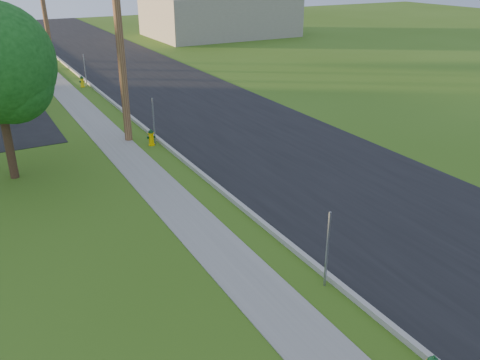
{
  "coord_description": "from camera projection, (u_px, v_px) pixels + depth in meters",
  "views": [
    {
      "loc": [
        -6.51,
        -3.81,
        7.27
      ],
      "look_at": [
        0.0,
        8.0,
        1.4
      ],
      "focal_mm": 38.0,
      "sensor_mm": 36.0,
      "label": 1
    }
  ],
  "objects": [
    {
      "name": "road",
      "position": [
        320.0,
        172.0,
        18.86
      ],
      "size": [
        8.0,
        120.0,
        0.02
      ],
      "primitive_type": "cube",
      "color": "black",
      "rests_on": "ground"
    },
    {
      "name": "curb",
      "position": [
        224.0,
        192.0,
        17.06
      ],
      "size": [
        0.15,
        120.0,
        0.15
      ],
      "primitive_type": "cube",
      "color": "#A09D93",
      "rests_on": "ground"
    },
    {
      "name": "sidewalk",
      "position": [
        176.0,
        205.0,
        16.31
      ],
      "size": [
        1.5,
        120.0,
        0.03
      ],
      "primitive_type": "cube",
      "color": "gray",
      "rests_on": "ground"
    },
    {
      "name": "utility_pole_mid",
      "position": [
        118.0,
        23.0,
        20.25
      ],
      "size": [
        1.4,
        0.32,
        9.8
      ],
      "color": "brown",
      "rests_on": "ground"
    },
    {
      "name": "sign_post_near",
      "position": [
        327.0,
        250.0,
        11.93
      ],
      "size": [
        0.05,
        0.04,
        2.0
      ],
      "primitive_type": "cube",
      "color": "gray",
      "rests_on": "ground"
    },
    {
      "name": "sign_post_mid",
      "position": [
        154.0,
        121.0,
        21.4
      ],
      "size": [
        0.05,
        0.04,
        2.0
      ],
      "primitive_type": "cube",
      "color": "gray",
      "rests_on": "ground"
    },
    {
      "name": "sign_post_far",
      "position": [
        85.0,
        71.0,
        31.2
      ],
      "size": [
        0.05,
        0.04,
        2.0
      ],
      "primitive_type": "cube",
      "color": "gray",
      "rests_on": "ground"
    },
    {
      "name": "distant_building",
      "position": [
        220.0,
        15.0,
        52.15
      ],
      "size": [
        14.0,
        10.0,
        4.0
      ],
      "primitive_type": "cube",
      "color": "gray",
      "rests_on": "ground"
    },
    {
      "name": "hydrant_mid",
      "position": [
        151.0,
        137.0,
        21.49
      ],
      "size": [
        0.37,
        0.33,
        0.72
      ],
      "color": "#F3BF00",
      "rests_on": "ground"
    },
    {
      "name": "hydrant_far",
      "position": [
        82.0,
        82.0,
        31.37
      ],
      "size": [
        0.36,
        0.32,
        0.69
      ],
      "color": "yellow",
      "rests_on": "ground"
    }
  ]
}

